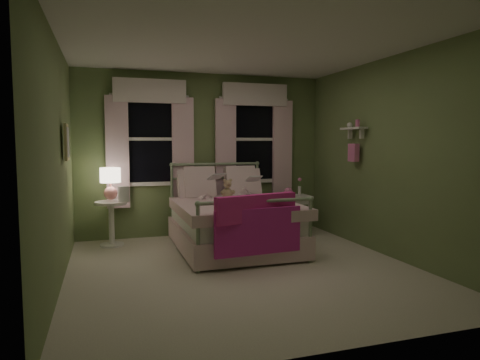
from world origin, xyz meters
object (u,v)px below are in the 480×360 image
object	(u,v)px
child_left	(206,181)
nightstand_left	(111,217)
bed	(233,221)
nightstand_right	(294,202)
teddy_bear	(227,191)
child_right	(242,181)
table_lamp	(110,180)

from	to	relation	value
child_left	nightstand_left	bearing A→B (deg)	-16.50
bed	nightstand_right	world-z (taller)	bed
child_left	teddy_bear	bearing A→B (deg)	143.69
child_right	child_left	bearing A→B (deg)	-9.03
child_right	table_lamp	xyz separation A→B (m)	(-1.91, 0.23, 0.05)
child_right	teddy_bear	distance (m)	0.34
child_right	nightstand_right	world-z (taller)	child_right
bed	nightstand_left	distance (m)	1.76
nightstand_right	child_right	bearing A→B (deg)	-175.67
nightstand_left	table_lamp	world-z (taller)	table_lamp
child_left	nightstand_right	xyz separation A→B (m)	(1.46, 0.07, -0.38)
table_lamp	nightstand_right	size ratio (longest dim) A/B	0.72
table_lamp	child_right	bearing A→B (deg)	-6.89
bed	teddy_bear	size ratio (longest dim) A/B	6.83
bed	child_right	bearing A→B (deg)	56.40
teddy_bear	nightstand_left	distance (m)	1.72
bed	table_lamp	distance (m)	1.85
child_left	nightstand_right	size ratio (longest dim) A/B	1.12
bed	teddy_bear	distance (m)	0.49
child_right	nightstand_right	xyz separation A→B (m)	(0.90, 0.07, -0.36)
child_right	table_lamp	size ratio (longest dim) A/B	1.47
child_left	teddy_bear	xyz separation A→B (m)	(0.28, -0.16, -0.14)
child_right	table_lamp	bearing A→B (deg)	-15.91
bed	nightstand_right	xyz separation A→B (m)	(1.18, 0.49, 0.17)
nightstand_left	nightstand_right	xyz separation A→B (m)	(2.81, -0.16, 0.13)
teddy_bear	table_lamp	distance (m)	1.69
teddy_bear	nightstand_left	xyz separation A→B (m)	(-1.63, 0.39, -0.37)
child_left	nightstand_right	world-z (taller)	child_left
teddy_bear	nightstand_right	xyz separation A→B (m)	(1.18, 0.23, -0.24)
table_lamp	nightstand_right	world-z (taller)	table_lamp
bed	nightstand_right	size ratio (longest dim) A/B	3.18
table_lamp	nightstand_right	xyz separation A→B (m)	(2.81, -0.16, -0.40)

